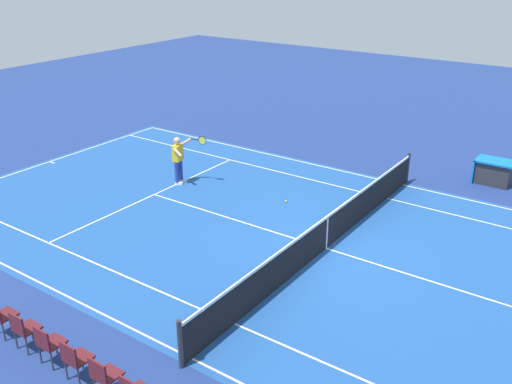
{
  "coord_description": "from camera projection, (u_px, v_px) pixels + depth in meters",
  "views": [
    {
      "loc": [
        -6.22,
        12.17,
        7.43
      ],
      "look_at": [
        2.56,
        -0.37,
        0.9
      ],
      "focal_mm": 39.94,
      "sensor_mm": 36.0,
      "label": 1
    }
  ],
  "objects": [
    {
      "name": "ground_plane",
      "position": [
        326.0,
        248.0,
        15.36
      ],
      "size": [
        60.0,
        60.0,
        0.0
      ],
      "primitive_type": "plane",
      "color": "navy"
    },
    {
      "name": "court_slab",
      "position": [
        326.0,
        248.0,
        15.36
      ],
      "size": [
        24.2,
        11.4,
        0.0
      ],
      "primitive_type": "cube",
      "color": "#1E4C93",
      "rests_on": "ground_plane"
    },
    {
      "name": "court_line_markings",
      "position": [
        326.0,
        248.0,
        15.36
      ],
      "size": [
        23.85,
        11.05,
        0.01
      ],
      "color": "white",
      "rests_on": "ground_plane"
    },
    {
      "name": "tennis_net",
      "position": [
        327.0,
        232.0,
        15.17
      ],
      "size": [
        0.1,
        11.7,
        1.08
      ],
      "color": "#2D2D33",
      "rests_on": "ground_plane"
    },
    {
      "name": "tennis_player_near",
      "position": [
        179.0,
        158.0,
        19.31
      ],
      "size": [
        1.01,
        0.84,
        1.7
      ],
      "color": "navy",
      "rests_on": "ground_plane"
    },
    {
      "name": "tennis_ball",
      "position": [
        286.0,
        201.0,
        18.17
      ],
      "size": [
        0.07,
        0.07,
        0.07
      ],
      "primitive_type": "sphere",
      "color": "#CCE01E",
      "rests_on": "ground_plane"
    },
    {
      "name": "spectator_chair_2",
      "position": [
        104.0,
        375.0,
        10.04
      ],
      "size": [
        0.44,
        0.44,
        0.88
      ],
      "color": "#38383D",
      "rests_on": "ground_plane"
    },
    {
      "name": "spectator_chair_3",
      "position": [
        75.0,
        358.0,
        10.46
      ],
      "size": [
        0.44,
        0.44,
        0.88
      ],
      "color": "#38383D",
      "rests_on": "ground_plane"
    },
    {
      "name": "spectator_chair_4",
      "position": [
        48.0,
        342.0,
        10.87
      ],
      "size": [
        0.44,
        0.44,
        0.88
      ],
      "color": "#38383D",
      "rests_on": "ground_plane"
    },
    {
      "name": "spectator_chair_5",
      "position": [
        23.0,
        328.0,
        11.29
      ],
      "size": [
        0.44,
        0.44,
        0.88
      ],
      "color": "#38383D",
      "rests_on": "ground_plane"
    },
    {
      "name": "spectator_chair_6",
      "position": [
        0.0,
        315.0,
        11.7
      ],
      "size": [
        0.44,
        0.44,
        0.88
      ],
      "color": "#38383D",
      "rests_on": "ground_plane"
    },
    {
      "name": "equipment_cart_tarped",
      "position": [
        493.0,
        172.0,
        19.46
      ],
      "size": [
        1.25,
        0.84,
        0.85
      ],
      "color": "#2D2D33",
      "rests_on": "ground_plane"
    }
  ]
}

